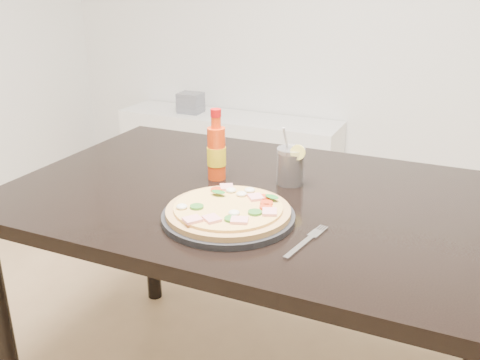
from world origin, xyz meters
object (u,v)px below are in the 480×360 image
at_px(dining_table, 257,219).
at_px(plate, 228,217).
at_px(fork, 307,240).
at_px(cola_cup, 291,167).
at_px(media_console, 228,154).
at_px(hot_sauce_bottle, 216,152).
at_px(pizza, 229,210).

xyz_separation_m(dining_table, plate, (0.00, -0.19, 0.09)).
height_order(dining_table, fork, fork).
bearing_deg(cola_cup, dining_table, -119.80).
xyz_separation_m(plate, media_console, (-0.87, 1.81, -0.51)).
bearing_deg(plate, hot_sauce_bottle, 122.32).
distance_m(hot_sauce_bottle, media_console, 1.82).
distance_m(pizza, fork, 0.22).
distance_m(pizza, cola_cup, 0.30).
height_order(cola_cup, fork, cola_cup).
bearing_deg(cola_cup, hot_sauce_bottle, -166.33).
bearing_deg(hot_sauce_bottle, plate, -57.68).
bearing_deg(pizza, dining_table, 90.57).
xyz_separation_m(pizza, hot_sauce_bottle, (-0.16, 0.24, 0.06)).
relative_size(cola_cup, media_console, 0.12).
bearing_deg(pizza, media_console, 115.65).
relative_size(dining_table, plate, 4.21).
relative_size(pizza, media_console, 0.22).
relative_size(dining_table, media_console, 1.00).
relative_size(pizza, hot_sauce_bottle, 1.47).
bearing_deg(hot_sauce_bottle, dining_table, -18.66).
height_order(dining_table, hot_sauce_bottle, hot_sauce_bottle).
bearing_deg(fork, pizza, -178.40).
xyz_separation_m(dining_table, pizza, (0.00, -0.19, 0.11)).
distance_m(plate, hot_sauce_bottle, 0.30).
height_order(plate, pizza, pizza).
relative_size(plate, fork, 1.77).
bearing_deg(media_console, plate, -64.38).
xyz_separation_m(plate, pizza, (0.00, 0.00, 0.02)).
xyz_separation_m(cola_cup, media_console, (-0.93, 1.51, -0.55)).
relative_size(plate, pizza, 1.07).
bearing_deg(cola_cup, plate, -101.15).
height_order(dining_table, media_console, dining_table).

